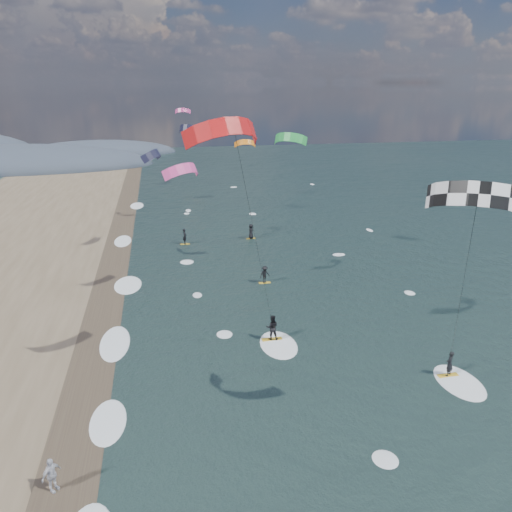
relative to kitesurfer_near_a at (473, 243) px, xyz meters
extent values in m
plane|color=black|center=(-7.24, -1.65, -10.63)|extent=(260.00, 260.00, 0.00)
cube|color=#382D23|center=(-19.24, 8.35, -10.62)|extent=(3.00, 240.00, 0.00)
ellipsoid|color=#3D4756|center=(-47.24, 98.35, -10.63)|extent=(64.00, 24.00, 10.00)
ellipsoid|color=#3D4756|center=(-29.24, 118.35, -10.63)|extent=(40.00, 18.00, 7.00)
cube|color=gold|center=(3.16, 4.93, -10.60)|extent=(1.37, 0.41, 0.06)
imported|color=black|center=(3.16, 4.93, -9.72)|extent=(0.74, 0.68, 1.69)
ellipsoid|color=white|center=(3.46, 4.13, -10.63)|extent=(2.60, 4.20, 0.12)
cylinder|color=black|center=(1.16, 1.93, -3.38)|extent=(0.02, 0.02, 13.91)
cube|color=gold|center=(-6.80, 11.68, -10.59)|extent=(1.48, 0.46, 0.07)
imported|color=black|center=(-6.80, 11.68, -9.62)|extent=(1.03, 0.87, 1.88)
ellipsoid|color=white|center=(-6.50, 10.88, -10.63)|extent=(2.60, 4.20, 0.12)
cylinder|color=black|center=(-8.55, 8.68, -2.16)|extent=(0.02, 0.02, 15.92)
cube|color=gold|center=(-5.07, 22.41, -10.60)|extent=(1.10, 0.35, 0.05)
imported|color=black|center=(-5.07, 22.41, -9.76)|extent=(1.20, 0.94, 1.64)
cube|color=gold|center=(-3.79, 36.41, -10.60)|extent=(1.10, 0.35, 0.05)
imported|color=black|center=(-3.79, 36.41, -9.70)|extent=(0.63, 0.90, 1.75)
cube|color=gold|center=(-11.66, 35.74, -10.60)|extent=(1.10, 0.35, 0.05)
imported|color=black|center=(-11.66, 35.74, -9.67)|extent=(0.46, 0.68, 1.81)
ellipsoid|color=white|center=(-18.04, 4.35, -10.63)|extent=(2.40, 5.40, 0.11)
ellipsoid|color=white|center=(-18.04, 13.35, -10.63)|extent=(2.40, 5.40, 0.11)
ellipsoid|color=white|center=(-18.04, 24.35, -10.63)|extent=(2.40, 5.40, 0.11)
ellipsoid|color=white|center=(-18.04, 38.35, -10.63)|extent=(2.40, 5.40, 0.11)
ellipsoid|color=white|center=(-18.04, 56.35, -10.63)|extent=(2.40, 5.40, 0.11)
imported|color=silver|center=(-19.74, -0.22, -9.76)|extent=(0.98, 1.05, 1.74)
camera|label=1|loc=(-14.10, -19.70, 7.03)|focal=35.00mm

